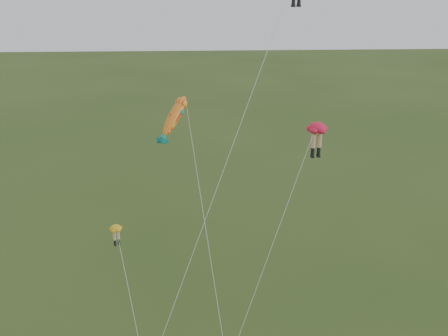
{
  "coord_description": "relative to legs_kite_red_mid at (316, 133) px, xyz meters",
  "views": [
    {
      "loc": [
        -0.02,
        -27.51,
        23.57
      ],
      "look_at": [
        1.81,
        6.0,
        10.79
      ],
      "focal_mm": 40.0,
      "sensor_mm": 36.0,
      "label": 1
    }
  ],
  "objects": [
    {
      "name": "legs_kite_red_mid",
      "position": [
        0.0,
        0.0,
        0.0
      ],
      "size": [
        7.52,
        8.36,
        13.99
      ],
      "rotation": [
        0.0,
        0.0,
        0.19
      ],
      "color": "red",
      "rests_on": "ground"
    },
    {
      "name": "fish_kite",
      "position": [
        -10.02,
        -0.73,
        1.47
      ],
      "size": [
        4.58,
        9.45,
        16.28
      ],
      "rotation": [
        0.78,
        0.0,
        -0.66
      ],
      "color": "gold",
      "rests_on": "ground"
    },
    {
      "name": "legs_kite_yellow",
      "position": [
        -14.26,
        -2.63,
        -6.46
      ],
      "size": [
        2.91,
        6.7,
        7.45
      ],
      "rotation": [
        0.0,
        0.0,
        0.48
      ],
      "color": "gold",
      "rests_on": "ground"
    }
  ]
}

